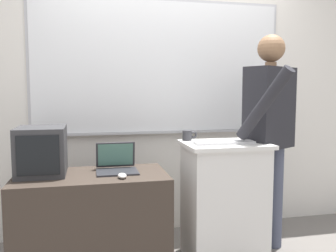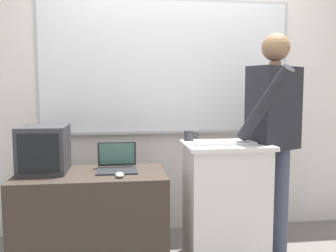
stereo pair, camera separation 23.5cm
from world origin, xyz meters
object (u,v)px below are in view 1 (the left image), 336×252
(lectern_podium, at_px, (224,201))
(side_desk, at_px, (93,223))
(crt_monitor, at_px, (42,151))
(computer_mouse_by_laptop, at_px, (122,176))
(person_presenter, at_px, (269,127))
(coffee_mug, at_px, (188,135))
(wireless_keyboard, at_px, (224,143))
(laptop, at_px, (116,163))

(lectern_podium, distance_m, side_desk, 1.01)
(lectern_podium, distance_m, crt_monitor, 1.42)
(lectern_podium, relative_size, computer_mouse_by_laptop, 9.28)
(computer_mouse_by_laptop, height_order, crt_monitor, crt_monitor)
(lectern_podium, relative_size, person_presenter, 0.52)
(lectern_podium, height_order, coffee_mug, coffee_mug)
(wireless_keyboard, height_order, computer_mouse_by_laptop, wireless_keyboard)
(computer_mouse_by_laptop, bearing_deg, laptop, 94.83)
(lectern_podium, relative_size, crt_monitor, 2.39)
(side_desk, xyz_separation_m, crt_monitor, (-0.35, 0.08, 0.53))
(coffee_mug, bearing_deg, person_presenter, -11.55)
(side_desk, bearing_deg, computer_mouse_by_laptop, -38.23)
(lectern_podium, relative_size, laptop, 3.08)
(side_desk, distance_m, wireless_keyboard, 1.14)
(person_presenter, xyz_separation_m, coffee_mug, (-0.65, 0.13, -0.06))
(computer_mouse_by_laptop, distance_m, coffee_mug, 0.68)
(wireless_keyboard, bearing_deg, crt_monitor, 173.03)
(laptop, xyz_separation_m, coffee_mug, (0.58, 0.08, 0.19))
(wireless_keyboard, distance_m, crt_monitor, 1.34)
(person_presenter, bearing_deg, computer_mouse_by_laptop, 159.37)
(side_desk, height_order, coffee_mug, coffee_mug)
(side_desk, relative_size, wireless_keyboard, 2.36)
(laptop, xyz_separation_m, computer_mouse_by_laptop, (0.02, -0.25, -0.04))
(crt_monitor, bearing_deg, laptop, 0.68)
(lectern_podium, distance_m, wireless_keyboard, 0.48)
(person_presenter, height_order, computer_mouse_by_laptop, person_presenter)
(lectern_podium, bearing_deg, wireless_keyboard, -113.72)
(side_desk, distance_m, coffee_mug, 0.99)
(lectern_podium, relative_size, coffee_mug, 7.51)
(side_desk, distance_m, computer_mouse_by_laptop, 0.46)
(wireless_keyboard, height_order, coffee_mug, coffee_mug)
(wireless_keyboard, bearing_deg, person_presenter, 14.70)
(person_presenter, distance_m, coffee_mug, 0.66)
(side_desk, bearing_deg, coffee_mug, 11.80)
(lectern_podium, distance_m, computer_mouse_by_laptop, 0.86)
(lectern_podium, distance_m, coffee_mug, 0.59)
(person_presenter, bearing_deg, crt_monitor, 148.80)
(side_desk, xyz_separation_m, computer_mouse_by_laptop, (0.21, -0.16, 0.38))
(laptop, distance_m, crt_monitor, 0.54)
(laptop, relative_size, computer_mouse_by_laptop, 3.02)
(person_presenter, relative_size, wireless_keyboard, 3.85)
(side_desk, bearing_deg, laptop, 24.30)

